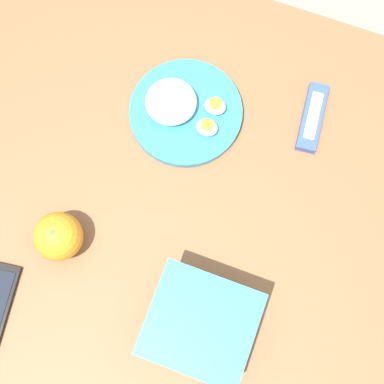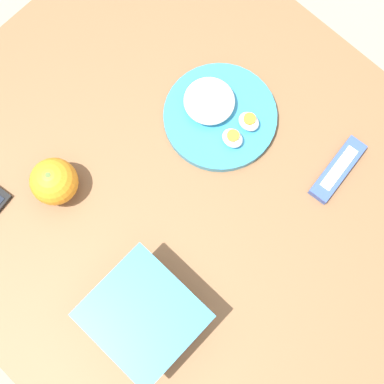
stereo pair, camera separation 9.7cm
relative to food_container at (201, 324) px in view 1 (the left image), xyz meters
name	(u,v)px [view 1 (the left image)]	position (x,y,z in m)	size (l,w,h in m)	color
ground_plane	(204,257)	(0.05, -0.21, -0.81)	(10.00, 10.00, 0.00)	gray
table	(212,214)	(0.05, -0.21, -0.13)	(1.14, 0.90, 0.77)	brown
food_container	(201,324)	(0.00, 0.00, 0.00)	(0.17, 0.16, 0.10)	white
orange_fruit	(58,236)	(0.29, -0.05, 0.00)	(0.09, 0.09, 0.09)	orange
rice_plate	(183,110)	(0.17, -0.36, -0.03)	(0.22, 0.22, 0.06)	teal
candy_bar	(312,117)	(-0.07, -0.44, -0.03)	(0.05, 0.14, 0.02)	#334C9E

